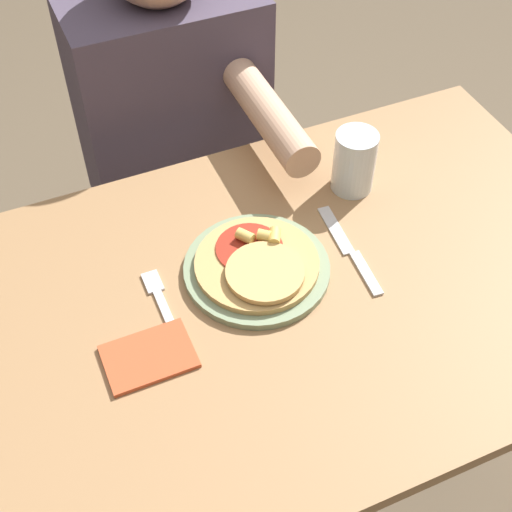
{
  "coord_description": "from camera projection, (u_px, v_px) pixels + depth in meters",
  "views": [
    {
      "loc": [
        -0.31,
        -0.66,
        1.67
      ],
      "look_at": [
        -0.0,
        0.06,
        0.79
      ],
      "focal_mm": 50.0,
      "sensor_mm": 36.0,
      "label": 1
    }
  ],
  "objects": [
    {
      "name": "napkin",
      "position": [
        149.0,
        356.0,
        1.09
      ],
      "size": [
        0.14,
        0.1,
        0.01
      ],
      "color": "#C6512D",
      "rests_on": "dining_table"
    },
    {
      "name": "person_diner",
      "position": [
        174.0,
        119.0,
        1.59
      ],
      "size": [
        0.4,
        0.52,
        1.17
      ],
      "color": "#2D2D38",
      "rests_on": "ground_plane"
    },
    {
      "name": "pizza",
      "position": [
        258.0,
        264.0,
        1.19
      ],
      "size": [
        0.21,
        0.21,
        0.04
      ],
      "color": "tan",
      "rests_on": "plate"
    },
    {
      "name": "plate",
      "position": [
        256.0,
        269.0,
        1.2
      ],
      "size": [
        0.25,
        0.25,
        0.01
      ],
      "color": "gray",
      "rests_on": "dining_table"
    },
    {
      "name": "ground_plane",
      "position": [
        266.0,
        488.0,
        1.74
      ],
      "size": [
        8.0,
        8.0,
        0.0
      ],
      "primitive_type": "plane",
      "color": "brown"
    },
    {
      "name": "drinking_glass",
      "position": [
        354.0,
        162.0,
        1.31
      ],
      "size": [
        0.08,
        0.08,
        0.12
      ],
      "color": "silver",
      "rests_on": "dining_table"
    },
    {
      "name": "knife",
      "position": [
        350.0,
        251.0,
        1.24
      ],
      "size": [
        0.03,
        0.22,
        0.0
      ],
      "color": "silver",
      "rests_on": "dining_table"
    },
    {
      "name": "fork",
      "position": [
        162.0,
        304.0,
        1.16
      ],
      "size": [
        0.03,
        0.18,
        0.0
      ],
      "color": "silver",
      "rests_on": "dining_table"
    },
    {
      "name": "dining_table",
      "position": [
        270.0,
        337.0,
        1.26
      ],
      "size": [
        1.25,
        0.75,
        0.75
      ],
      "color": "#9E754C",
      "rests_on": "ground_plane"
    }
  ]
}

